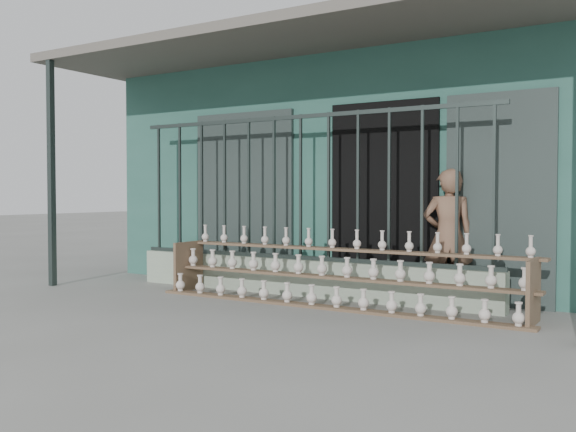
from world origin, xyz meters
The scene contains 6 objects.
ground centered at (0.00, 0.00, 0.00)m, with size 60.00×60.00×0.00m, color slate.
workshop_building centered at (0.00, 4.23, 1.62)m, with size 7.40×6.60×3.21m.
parapet_wall centered at (0.00, 1.30, 0.23)m, with size 5.00×0.20×0.45m, color #94A58E.
security_fence centered at (0.00, 1.30, 1.35)m, with size 5.00×0.04×1.80m.
shelf_rack centered at (0.68, 0.88, 0.36)m, with size 4.50×0.68×0.85m.
elderly_woman centered at (1.76, 1.64, 0.78)m, with size 0.57×0.37×1.55m, color brown.
Camera 1 is at (4.02, -5.56, 1.27)m, focal length 40.00 mm.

